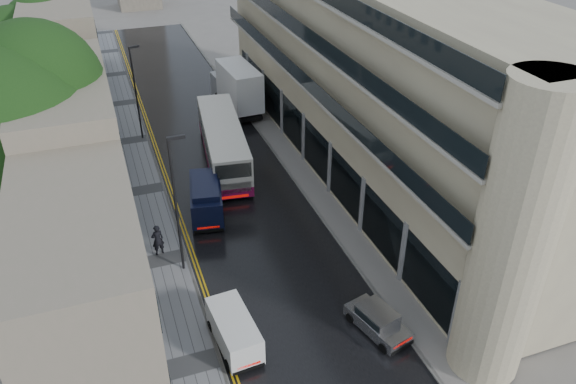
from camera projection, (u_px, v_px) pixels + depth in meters
road at (226, 177)px, 41.25m from camera, size 9.00×85.00×0.02m
left_sidewalk at (145, 190)px, 39.54m from camera, size 2.70×85.00×0.12m
right_sidewalk at (295, 164)px, 42.77m from camera, size 1.80×85.00×0.12m
old_shop_row at (74, 106)px, 37.39m from camera, size 4.50×56.00×12.00m
modern_block at (368, 76)px, 39.32m from camera, size 8.00×40.00×14.00m
tree_near at (12, 170)px, 28.01m from camera, size 10.56×10.56×13.89m
tree_far at (30, 92)px, 38.88m from camera, size 9.24×9.24×12.46m
cream_bus at (212, 166)px, 39.35m from camera, size 4.08×12.02×3.21m
white_lorry at (232, 96)px, 48.78m from camera, size 3.05×8.39×4.32m
silver_hatchback at (385, 342)px, 26.65m from camera, size 2.39×3.79×1.32m
white_van at (228, 356)px, 25.62m from camera, size 1.96×3.99×1.75m
navy_van at (193, 213)px, 34.96m from camera, size 2.83×5.20×2.51m
pedestrian at (158, 240)px, 32.80m from camera, size 0.82×0.64×2.01m
lamp_post_near at (176, 208)px, 30.01m from camera, size 0.93×0.21×8.28m
lamp_post_far at (136, 94)px, 44.55m from camera, size 0.88×0.41×7.62m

